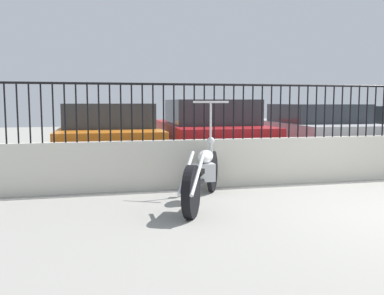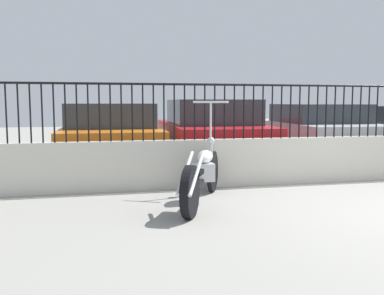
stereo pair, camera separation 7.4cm
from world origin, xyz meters
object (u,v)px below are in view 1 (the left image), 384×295
(car_orange, at_px, (109,135))
(car_silver, at_px, (313,131))
(motorcycle_black, at_px, (202,175))
(car_red, at_px, (208,132))

(car_orange, bearing_deg, car_silver, -88.15)
(car_orange, height_order, car_silver, car_orange)
(motorcycle_black, distance_m, car_orange, 3.80)
(motorcycle_black, bearing_deg, car_orange, 41.52)
(car_silver, bearing_deg, car_orange, 93.24)
(car_orange, distance_m, car_silver, 4.70)
(car_red, xyz_separation_m, car_silver, (2.54, 0.00, -0.03))
(car_orange, relative_size, car_red, 0.96)
(car_orange, height_order, car_red, car_red)
(motorcycle_black, relative_size, car_silver, 0.48)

